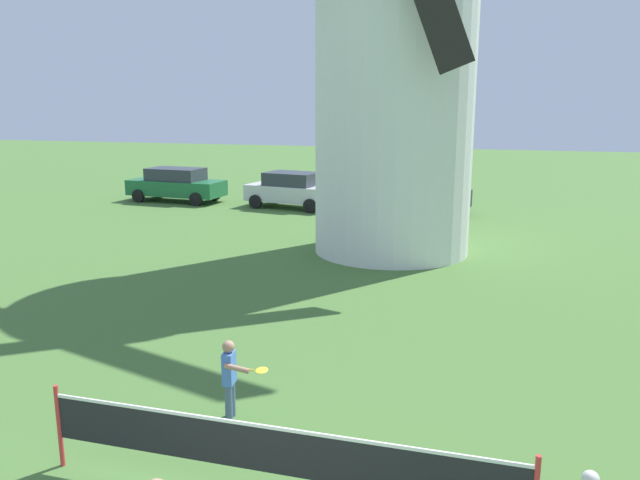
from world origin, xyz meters
TOP-DOWN VIEW (x-y plane):
  - windmill at (-0.78, 14.46)m, footprint 10.45×5.44m
  - tennis_net at (0.06, 1.61)m, footprint 5.75×0.06m
  - player_far at (-1.21, 3.34)m, footprint 0.73×0.43m
  - stray_ball at (3.63, 2.98)m, footprint 0.21×0.21m
  - parked_car_green at (-12.12, 21.63)m, footprint 4.59×2.12m
  - parked_car_silver at (-6.37, 21.41)m, footprint 4.17×2.42m
  - parked_car_black at (-0.89, 21.62)m, footprint 4.42×2.41m

SIDE VIEW (x-z plane):
  - stray_ball at x=3.63m, z-range 0.00..0.21m
  - player_far at x=-1.21m, z-range 0.08..1.28m
  - tennis_net at x=0.06m, z-range 0.14..1.24m
  - parked_car_silver at x=-6.37m, z-range 0.03..1.59m
  - parked_car_black at x=-0.89m, z-range 0.03..1.59m
  - parked_car_green at x=-12.12m, z-range 0.03..1.59m
  - windmill at x=-0.78m, z-range -0.67..14.98m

